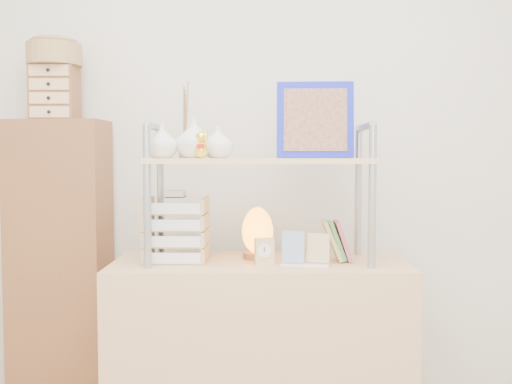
# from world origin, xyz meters

# --- Properties ---
(desk) EXTENTS (1.20, 0.50, 0.75)m
(desk) POSITION_xyz_m (0.00, 1.20, 0.38)
(desk) COLOR tan
(desk) RESTS_ON ground
(cabinet) EXTENTS (0.47, 0.28, 1.35)m
(cabinet) POSITION_xyz_m (-0.95, 1.57, 0.68)
(cabinet) COLOR brown
(cabinet) RESTS_ON ground
(hutch) EXTENTS (0.91, 0.34, 0.75)m
(hutch) POSITION_xyz_m (-0.08, 1.21, 1.19)
(hutch) COLOR #999FA7
(hutch) RESTS_ON desk
(letter_tray) EXTENTS (0.24, 0.23, 0.29)m
(letter_tray) POSITION_xyz_m (-0.34, 1.20, 0.87)
(letter_tray) COLOR tan
(letter_tray) RESTS_ON desk
(salt_lamp) EXTENTS (0.14, 0.13, 0.22)m
(salt_lamp) POSITION_xyz_m (-0.01, 1.26, 0.86)
(salt_lamp) COLOR brown
(salt_lamp) RESTS_ON desk
(desk_clock) EXTENTS (0.08, 0.05, 0.11)m
(desk_clock) POSITION_xyz_m (0.02, 1.12, 0.80)
(desk_clock) COLOR tan
(desk_clock) RESTS_ON desk
(postcard_stand) EXTENTS (0.20, 0.09, 0.14)m
(postcard_stand) POSITION_xyz_m (0.18, 1.11, 0.79)
(postcard_stand) COLOR white
(postcard_stand) RESTS_ON desk
(drawer_chest) EXTENTS (0.20, 0.16, 0.25)m
(drawer_chest) POSITION_xyz_m (-0.95, 1.55, 1.48)
(drawer_chest) COLOR brown
(drawer_chest) RESTS_ON cabinet
(woven_basket) EXTENTS (0.25, 0.25, 0.10)m
(woven_basket) POSITION_xyz_m (-0.95, 1.55, 1.65)
(woven_basket) COLOR olive
(woven_basket) RESTS_ON drawer_chest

